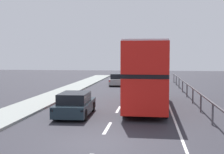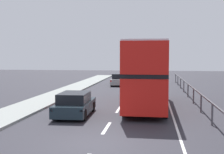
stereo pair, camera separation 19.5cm
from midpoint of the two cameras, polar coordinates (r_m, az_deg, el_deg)
ground_plane at (r=12.33m, az=-2.45°, el=-12.72°), size 74.82×120.00×0.10m
lane_paint_markings at (r=20.37m, az=7.68°, el=-5.89°), size 3.54×46.00×0.01m
bridge_side_railing at (r=21.00m, az=16.28°, el=-3.16°), size 0.10×42.00×1.15m
double_decker_bus_red at (r=20.69m, az=7.03°, el=0.82°), size 2.68×10.69×4.40m
hatchback_car_near at (r=17.63m, az=-6.84°, el=-5.26°), size 1.95×4.21×1.38m
sedan_car_ahead at (r=35.72m, az=1.67°, el=-0.50°), size 1.83×4.55×1.41m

